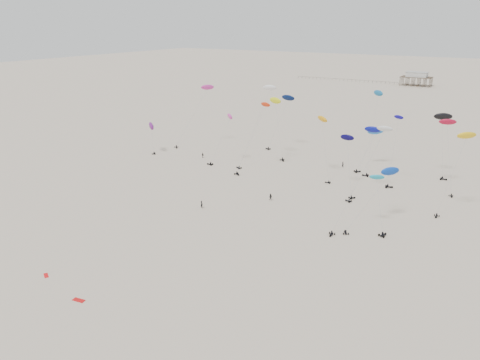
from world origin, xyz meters
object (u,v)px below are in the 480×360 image
Objects in this scene: rig_4 at (277,112)px; rig_9 at (374,118)px; spectator_0 at (202,208)px; pavilion_main at (416,80)px; rig_0 at (462,148)px.

rig_9 is (32.91, 0.28, 1.35)m from rig_4.
rig_9 is 10.98× the size of spectator_0.
spectator_0 is at bearing -89.49° from pavilion_main.
rig_9 reaches higher than rig_4.
pavilion_main is 244.83m from rig_0.
pavilion_main is 9.25× the size of spectator_0.
pavilion_main is 216.18m from rig_4.
pavilion_main is 217.98m from rig_9.
rig_9 is (29.64, -215.59, 12.49)m from pavilion_main.
rig_4 is (-3.27, -215.87, 11.15)m from pavilion_main.
rig_0 is at bearing -130.07° from spectator_0.
pavilion_main is 1.03× the size of rig_0.
rig_9 is at bearing 138.35° from rig_4.
spectator_0 is at bearing 54.05° from rig_4.
pavilion_main is at bearing -133.00° from rig_4.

